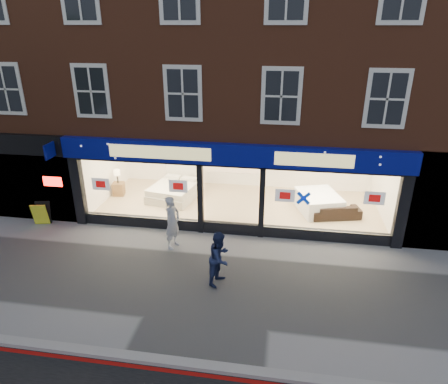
% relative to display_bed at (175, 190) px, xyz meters
% --- Properties ---
extents(ground, '(120.00, 120.00, 0.00)m').
position_rel_display_bed_xyz_m(ground, '(2.68, -5.61, -0.43)').
color(ground, gray).
rests_on(ground, ground).
extents(kerb_line, '(60.00, 0.10, 0.01)m').
position_rel_display_bed_xyz_m(kerb_line, '(2.68, -8.71, -0.43)').
color(kerb_line, '#8C0A07').
rests_on(kerb_line, ground).
extents(kerb_stone, '(60.00, 0.25, 0.12)m').
position_rel_display_bed_xyz_m(kerb_stone, '(2.68, -8.51, -0.37)').
color(kerb_stone, gray).
rests_on(kerb_stone, ground).
extents(showroom_floor, '(11.00, 4.50, 0.10)m').
position_rel_display_bed_xyz_m(showroom_floor, '(2.68, -0.36, -0.38)').
color(showroom_floor, tan).
rests_on(showroom_floor, ground).
extents(building, '(19.00, 8.26, 10.30)m').
position_rel_display_bed_xyz_m(building, '(2.66, 1.32, 6.24)').
color(building, brown).
rests_on(building, ground).
extents(display_bed, '(2.10, 2.40, 1.19)m').
position_rel_display_bed_xyz_m(display_bed, '(0.00, 0.00, 0.00)').
color(display_bed, beige).
rests_on(display_bed, showroom_floor).
extents(bedside_table, '(0.52, 0.52, 0.55)m').
position_rel_display_bed_xyz_m(bedside_table, '(-2.42, -0.15, -0.06)').
color(bedside_table, brown).
rests_on(bedside_table, showroom_floor).
extents(mattress_stack, '(1.89, 2.13, 0.70)m').
position_rel_display_bed_xyz_m(mattress_stack, '(5.78, -0.41, 0.02)').
color(mattress_stack, white).
rests_on(mattress_stack, showroom_floor).
extents(sofa, '(1.94, 1.13, 0.53)m').
position_rel_display_bed_xyz_m(sofa, '(6.38, -0.90, -0.07)').
color(sofa, black).
rests_on(sofa, showroom_floor).
extents(a_board, '(0.61, 0.46, 0.85)m').
position_rel_display_bed_xyz_m(a_board, '(-4.22, -2.91, -0.01)').
color(a_board, yellow).
rests_on(a_board, ground).
extents(pedestrian_grey, '(0.62, 0.75, 1.78)m').
position_rel_display_bed_xyz_m(pedestrian_grey, '(0.95, -3.73, 0.45)').
color(pedestrian_grey, '#B8BAC1').
rests_on(pedestrian_grey, ground).
extents(pedestrian_blue, '(0.83, 0.93, 1.59)m').
position_rel_display_bed_xyz_m(pedestrian_blue, '(2.78, -5.41, 0.36)').
color(pedestrian_blue, '#182144').
rests_on(pedestrian_blue, ground).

